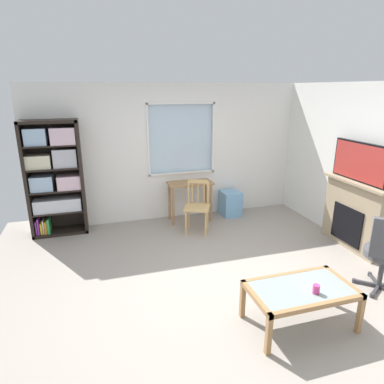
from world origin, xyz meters
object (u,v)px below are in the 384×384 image
bookshelf (55,175)px  wooden_chair (197,206)px  coffee_table (301,293)px  sippy_cup (316,289)px  tv (360,162)px  plastic_drawer_unit (230,203)px  desk_under_window (190,190)px  fireplace (353,215)px

bookshelf → wooden_chair: (2.28, -0.62, -0.57)m
coffee_table → sippy_cup: (0.08, -0.12, 0.11)m
tv → coffee_table: size_ratio=0.95×
tv → plastic_drawer_unit: bearing=123.9°
coffee_table → bookshelf: bearing=128.4°
desk_under_window → plastic_drawer_unit: bearing=3.4°
desk_under_window → plastic_drawer_unit: (0.84, 0.05, -0.36)m
plastic_drawer_unit → tv: (1.24, -1.84, 1.13)m
plastic_drawer_unit → coffee_table: (-0.57, -3.20, 0.14)m
sippy_cup → plastic_drawer_unit: bearing=81.6°
bookshelf → fireplace: size_ratio=1.59×
wooden_chair → sippy_cup: 2.78m
desk_under_window → fireplace: (2.10, -1.79, -0.06)m
bookshelf → coffee_table: bearing=-51.6°
plastic_drawer_unit → sippy_cup: sippy_cup is taller
sippy_cup → fireplace: bearing=40.3°
fireplace → desk_under_window: bearing=139.5°
fireplace → coffee_table: 2.28m
wooden_chair → tv: bearing=-31.3°
sippy_cup → desk_under_window: bearing=96.2°
plastic_drawer_unit → fireplace: fireplace is taller
wooden_chair → coffee_table: bearing=-83.6°
bookshelf → fireplace: bearing=-23.3°
plastic_drawer_unit → fireplace: bearing=-55.7°
desk_under_window → sippy_cup: size_ratio=9.16×
fireplace → sippy_cup: (-1.74, -1.48, -0.05)m
bookshelf → tv: bookshelf is taller
fireplace → tv: (-0.02, 0.00, 0.83)m
fireplace → coffee_table: size_ratio=1.11×
tv → sippy_cup: 2.44m
sippy_cup → bookshelf: bearing=128.2°
plastic_drawer_unit → wooden_chair: bearing=-146.7°
wooden_chair → fireplace: bearing=-31.0°
fireplace → coffee_table: bearing=-143.4°
bookshelf → tv: 4.79m
desk_under_window → coffee_table: bearing=-85.0°
desk_under_window → fireplace: 2.76m
desk_under_window → sippy_cup: 3.29m
coffee_table → desk_under_window: bearing=95.0°
bookshelf → coffee_table: size_ratio=1.77×
desk_under_window → wooden_chair: bearing=-92.6°
fireplace → bookshelf: bearing=156.7°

